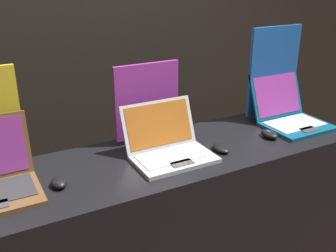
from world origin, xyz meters
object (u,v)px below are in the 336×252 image
Objects in this scene: mouse_front at (59,182)px; laptop_middle at (168,145)px; mouse_middle at (221,148)px; promo_stand_middle at (147,105)px; promo_stand_back at (273,74)px; laptop_back at (289,113)px; mouse_back at (269,134)px.

laptop_middle is (0.53, 0.04, 0.04)m from mouse_front.
promo_stand_middle is at bearing 130.49° from mouse_middle.
promo_stand_middle is 0.82m from promo_stand_back.
promo_stand_middle is at bearing 167.09° from laptop_back.
promo_stand_back is at bearing 26.20° from mouse_middle.
mouse_front is 0.24× the size of laptop_back.
mouse_middle is 0.21× the size of promo_stand_back.
mouse_middle is at bearing -177.74° from mouse_back.
promo_stand_back is at bearing 90.00° from laptop_back.
promo_stand_back reaches higher than laptop_middle.
laptop_back is (0.56, 0.11, 0.05)m from mouse_middle.
mouse_back is at bearing -131.55° from promo_stand_back.
laptop_back is at bearing 11.63° from mouse_middle.
laptop_back is 3.58× the size of mouse_back.
promo_stand_back is at bearing 13.68° from laptop_middle.
mouse_front is at bearing 177.11° from mouse_middle.
mouse_middle is at bearing -49.51° from promo_stand_middle.
laptop_middle is at bearing 163.57° from mouse_middle.
laptop_back is at bearing -12.91° from promo_stand_middle.
laptop_middle is 0.92× the size of promo_stand_middle.
mouse_middle is (0.26, -0.08, -0.04)m from laptop_middle.
mouse_back is (0.32, 0.01, 0.00)m from mouse_middle.
promo_stand_middle is 1.06× the size of laptop_back.
laptop_back reaches higher than laptop_middle.
laptop_back reaches higher than mouse_back.
mouse_middle is at bearing -16.43° from laptop_middle.
laptop_back is at bearing 2.72° from laptop_middle.
laptop_middle is 0.27m from mouse_middle.
promo_stand_back reaches higher than mouse_back.
laptop_middle is 0.98× the size of laptop_back.
mouse_middle is 0.27× the size of promo_stand_middle.
promo_stand_middle is (0.00, 0.23, 0.14)m from laptop_middle.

